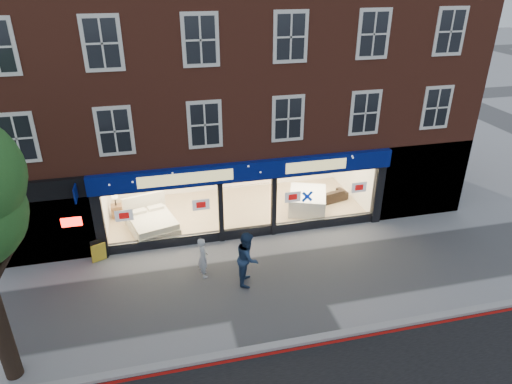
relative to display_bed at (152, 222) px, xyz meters
name	(u,v)px	position (x,y,z in m)	size (l,w,h in m)	color
ground	(267,283)	(3.68, -4.33, -0.43)	(120.00, 120.00, 0.00)	gray
kerb_line	(295,349)	(3.68, -7.43, -0.43)	(60.00, 0.10, 0.01)	#8C0A07
kerb_stone	(293,343)	(3.68, -7.23, -0.37)	(60.00, 0.25, 0.12)	gray
showroom_floor	(237,210)	(3.68, 0.92, -0.38)	(11.00, 4.50, 0.10)	tan
building	(226,49)	(3.67, 2.60, 6.24)	(19.00, 8.26, 10.30)	brown
display_bed	(152,222)	(0.00, 0.00, 0.00)	(2.21, 2.48, 1.19)	beige
bedside_table	(117,211)	(-1.42, 1.44, -0.06)	(0.45, 0.45, 0.55)	brown
mattress_stack	(307,201)	(6.70, 0.25, 0.05)	(2.15, 2.39, 0.77)	silver
sofa	(328,196)	(7.84, 0.71, -0.06)	(1.84, 0.72, 0.54)	black
a_board	(99,251)	(-1.94, -1.63, -0.02)	(0.53, 0.34, 0.82)	gold
pedestrian_grey	(203,257)	(1.64, -3.39, 0.31)	(0.55, 0.36, 1.50)	#ABADB2
pedestrian_blue	(248,258)	(3.06, -4.08, 0.53)	(0.93, 0.73, 1.92)	#1B2E4D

